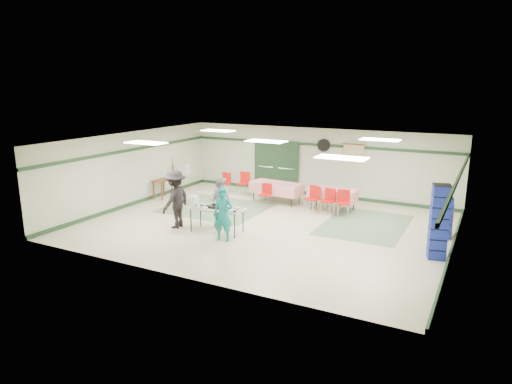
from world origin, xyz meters
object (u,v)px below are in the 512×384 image
at_px(volunteer_teal, 223,215).
at_px(broom, 174,175).
at_px(dining_table_b, 276,188).
at_px(dining_table_a, 333,194).
at_px(chair_d, 266,192).
at_px(crate_stack_blue_a, 445,218).
at_px(crate_stack_blue_b, 439,222).
at_px(crate_stack_red, 445,221).
at_px(chair_b, 313,196).
at_px(chair_c, 343,200).
at_px(office_printer, 182,169).
at_px(volunteer_grey, 220,202).
at_px(volunteer_dark, 175,199).
at_px(serving_table, 217,210).
at_px(chair_loose_a, 244,181).
at_px(chair_a, 329,198).
at_px(printer_table, 163,183).
at_px(chair_loose_b, 225,181).

xyz_separation_m(volunteer_teal, broom, (-4.80, 3.99, -0.01)).
xyz_separation_m(volunteer_teal, dining_table_b, (-0.49, 4.62, -0.20)).
height_order(dining_table_a, chair_d, chair_d).
xyz_separation_m(chair_d, crate_stack_blue_a, (6.22, -0.83, 0.10)).
bearing_deg(crate_stack_blue_b, volunteer_teal, -166.04).
bearing_deg(crate_stack_blue_b, crate_stack_red, 90.00).
relative_size(chair_b, crate_stack_blue_b, 0.47).
bearing_deg(chair_b, crate_stack_blue_a, 1.90).
distance_m(dining_table_b, chair_c, 2.83).
bearing_deg(office_printer, dining_table_b, -6.87).
bearing_deg(volunteer_grey, volunteer_dark, 21.89).
distance_m(serving_table, dining_table_a, 4.66).
bearing_deg(chair_loose_a, crate_stack_blue_b, -28.17).
xyz_separation_m(volunteer_teal, chair_a, (1.77, 4.05, -0.23)).
distance_m(volunteer_dark, dining_table_b, 4.50).
distance_m(dining_table_b, broom, 4.36).
bearing_deg(dining_table_a, volunteer_grey, -124.52).
xyz_separation_m(crate_stack_red, printer_table, (-10.30, -0.24, 0.15)).
bearing_deg(broom, office_printer, 93.72).
bearing_deg(printer_table, serving_table, -33.08).
distance_m(crate_stack_red, office_printer, 10.36).
distance_m(chair_c, office_printer, 7.03).
bearing_deg(crate_stack_blue_b, crate_stack_blue_a, 90.00).
relative_size(serving_table, printer_table, 2.23).
relative_size(volunteer_dark, chair_loose_a, 1.96).
bearing_deg(chair_loose_a, chair_c, -15.89).
distance_m(volunteer_grey, chair_d, 2.95).
xyz_separation_m(chair_b, chair_loose_b, (-4.12, 0.85, -0.03)).
height_order(chair_a, chair_loose_a, chair_loose_a).
xyz_separation_m(serving_table, chair_loose_b, (-2.36, 4.35, -0.18)).
height_order(serving_table, crate_stack_blue_a, crate_stack_blue_a).
bearing_deg(office_printer, serving_table, -52.39).
relative_size(crate_stack_blue_a, office_printer, 2.23).
xyz_separation_m(chair_c, chair_d, (-2.93, -0.00, -0.05)).
xyz_separation_m(chair_d, crate_stack_blue_b, (6.22, -2.66, 0.48)).
bearing_deg(crate_stack_blue_a, office_printer, 173.26).
relative_size(volunteer_dark, crate_stack_red, 1.93).
xyz_separation_m(crate_stack_blue_a, office_printer, (-10.30, 1.22, 0.36)).
relative_size(chair_c, office_printer, 1.67).
relative_size(chair_a, crate_stack_red, 0.94).
bearing_deg(chair_loose_a, dining_table_a, -9.72).
bearing_deg(volunteer_dark, office_printer, -147.79).
height_order(chair_loose_b, crate_stack_blue_b, crate_stack_blue_b).
bearing_deg(printer_table, volunteer_dark, -46.13).
bearing_deg(broom, chair_loose_b, 39.84).
xyz_separation_m(volunteer_dark, broom, (-2.84, 3.61, -0.15)).
xyz_separation_m(chair_loose_a, crate_stack_blue_b, (7.74, -3.72, 0.40)).
relative_size(chair_d, crate_stack_blue_b, 0.42).
height_order(crate_stack_red, crate_stack_blue_b, crate_stack_blue_b).
bearing_deg(chair_loose_b, printer_table, -131.62).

